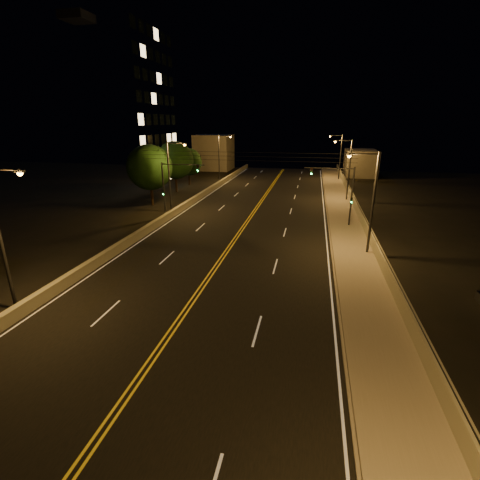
% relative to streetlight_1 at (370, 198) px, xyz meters
% --- Properties ---
extents(road, '(18.00, 120.00, 0.02)m').
position_rel_streetlight_1_xyz_m(road, '(-11.50, -3.46, -4.92)').
color(road, black).
rests_on(road, ground).
extents(sidewalk, '(3.60, 120.00, 0.30)m').
position_rel_streetlight_1_xyz_m(sidewalk, '(-0.70, -3.46, -4.78)').
color(sidewalk, gray).
rests_on(sidewalk, ground).
extents(curb, '(0.14, 120.00, 0.15)m').
position_rel_streetlight_1_xyz_m(curb, '(-2.57, -3.46, -4.86)').
color(curb, gray).
rests_on(curb, ground).
extents(parapet_wall, '(0.30, 120.00, 1.00)m').
position_rel_streetlight_1_xyz_m(parapet_wall, '(0.95, -3.46, -4.13)').
color(parapet_wall, gray).
rests_on(parapet_wall, sidewalk).
extents(jersey_barrier, '(0.45, 120.00, 0.80)m').
position_rel_streetlight_1_xyz_m(jersey_barrier, '(-20.60, -3.46, -4.53)').
color(jersey_barrier, gray).
rests_on(jersey_barrier, ground).
extents(distant_building_right, '(6.00, 10.00, 5.20)m').
position_rel_streetlight_1_xyz_m(distant_building_right, '(5.00, 48.46, -2.33)').
color(distant_building_right, gray).
rests_on(distant_building_right, ground).
extents(distant_building_left, '(8.00, 8.00, 7.90)m').
position_rel_streetlight_1_xyz_m(distant_building_left, '(-27.50, 51.39, -0.98)').
color(distant_building_left, gray).
rests_on(distant_building_left, ground).
extents(parapet_rail, '(0.06, 120.00, 0.06)m').
position_rel_streetlight_1_xyz_m(parapet_rail, '(0.95, -3.46, -3.60)').
color(parapet_rail, black).
rests_on(parapet_rail, parapet_wall).
extents(lane_markings, '(17.32, 116.00, 0.00)m').
position_rel_streetlight_1_xyz_m(lane_markings, '(-11.50, -3.53, -4.91)').
color(lane_markings, silver).
rests_on(lane_markings, road).
extents(streetlight_1, '(2.55, 0.28, 8.47)m').
position_rel_streetlight_1_xyz_m(streetlight_1, '(0.00, 0.00, 0.00)').
color(streetlight_1, '#2D2D33').
rests_on(streetlight_1, ground).
extents(streetlight_2, '(2.55, 0.28, 8.47)m').
position_rel_streetlight_1_xyz_m(streetlight_2, '(0.00, 21.42, 0.00)').
color(streetlight_2, '#2D2D33').
rests_on(streetlight_2, ground).
extents(streetlight_3, '(2.55, 0.28, 8.47)m').
position_rel_streetlight_1_xyz_m(streetlight_3, '(0.00, 40.22, 0.00)').
color(streetlight_3, '#2D2D33').
rests_on(streetlight_3, ground).
extents(streetlight_4, '(2.55, 0.28, 8.47)m').
position_rel_streetlight_1_xyz_m(streetlight_4, '(-21.41, -13.50, 0.00)').
color(streetlight_4, '#2D2D33').
rests_on(streetlight_4, ground).
extents(streetlight_5, '(2.55, 0.28, 8.47)m').
position_rel_streetlight_1_xyz_m(streetlight_5, '(-21.41, 10.86, 0.00)').
color(streetlight_5, '#2D2D33').
rests_on(streetlight_5, ground).
extents(streetlight_6, '(2.55, 0.28, 8.47)m').
position_rel_streetlight_1_xyz_m(streetlight_6, '(-21.41, 34.25, 0.00)').
color(streetlight_6, '#2D2D33').
rests_on(streetlight_6, ground).
extents(traffic_signal_right, '(5.11, 0.31, 6.39)m').
position_rel_streetlight_1_xyz_m(traffic_signal_right, '(-1.47, 8.10, -0.92)').
color(traffic_signal_right, '#2D2D33').
rests_on(traffic_signal_right, ground).
extents(traffic_signal_left, '(5.11, 0.31, 6.39)m').
position_rel_streetlight_1_xyz_m(traffic_signal_left, '(-20.33, 8.10, -0.92)').
color(traffic_signal_left, '#2D2D33').
rests_on(traffic_signal_left, ground).
extents(overhead_wires, '(22.00, 0.03, 0.83)m').
position_rel_streetlight_1_xyz_m(overhead_wires, '(-11.50, 6.04, 2.47)').
color(overhead_wires, black).
extents(building_tower, '(24.00, 15.00, 26.26)m').
position_rel_streetlight_1_xyz_m(building_tower, '(-40.91, 25.03, 7.63)').
color(building_tower, gray).
rests_on(building_tower, ground).
extents(tree_0, '(5.90, 5.90, 8.00)m').
position_rel_streetlight_1_xyz_m(tree_0, '(-25.52, 13.63, 0.11)').
color(tree_0, black).
rests_on(tree_0, ground).
extents(tree_1, '(5.83, 5.83, 7.90)m').
position_rel_streetlight_1_xyz_m(tree_1, '(-25.89, 23.29, 0.05)').
color(tree_1, black).
rests_on(tree_1, ground).
extents(tree_2, '(4.71, 4.71, 6.39)m').
position_rel_streetlight_1_xyz_m(tree_2, '(-26.11, 30.00, -0.91)').
color(tree_2, black).
rests_on(tree_2, ground).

